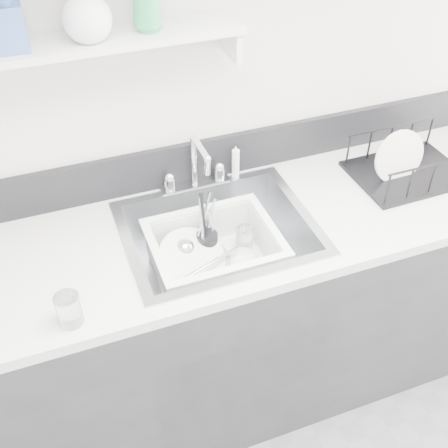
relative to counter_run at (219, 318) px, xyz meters
name	(u,v)px	position (x,y,z in m)	size (l,w,h in m)	color
room_shell	(406,170)	(0.00, -0.80, 1.22)	(3.50, 3.00, 2.60)	silver
counter_run	(219,318)	(0.00, 0.00, 0.00)	(3.20, 0.62, 0.92)	#28282B
backsplash	(191,162)	(0.00, 0.30, 0.54)	(3.20, 0.02, 0.16)	black
sink	(219,248)	(0.00, 0.00, 0.37)	(0.64, 0.52, 0.20)	silver
faucet	(195,174)	(0.00, 0.25, 0.52)	(0.26, 0.18, 0.23)	silver
side_sprayer	(236,162)	(0.16, 0.25, 0.53)	(0.03, 0.03, 0.14)	white
wall_shelf	(72,48)	(-0.35, 0.23, 1.05)	(1.00, 0.16, 0.12)	silver
wash_tub	(214,254)	(-0.03, -0.03, 0.38)	(0.43, 0.35, 0.17)	white
plate_stack	(195,263)	(-0.09, -0.01, 0.34)	(0.28, 0.27, 0.11)	white
utensil_cup	(207,242)	(-0.03, 0.05, 0.36)	(0.08, 0.08, 0.25)	black
ladle	(201,263)	(-0.08, -0.03, 0.35)	(0.30, 0.11, 0.08)	silver
tumbler_in_tub	(244,238)	(0.11, 0.03, 0.35)	(0.06, 0.06, 0.09)	white
tumbler_counter	(69,310)	(-0.53, -0.23, 0.51)	(0.07, 0.07, 0.10)	white
dish_rack	(410,159)	(0.77, 0.05, 0.53)	(0.41, 0.31, 0.14)	black
bowl_small	(242,263)	(0.07, -0.05, 0.33)	(0.12, 0.12, 0.04)	white
soap_bottle_b	(7,16)	(-0.50, 0.22, 1.16)	(0.08, 0.08, 0.18)	#3F62A8
soap_bottle_c	(86,9)	(-0.30, 0.21, 1.16)	(0.14, 0.14, 0.18)	white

